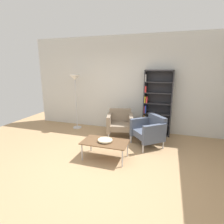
% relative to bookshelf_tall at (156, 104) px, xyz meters
% --- Properties ---
extents(ground_plane, '(8.32, 8.32, 0.00)m').
position_rel_bookshelf_tall_xyz_m(ground_plane, '(-0.90, -2.26, -0.93)').
color(ground_plane, tan).
extents(plaster_back_panel, '(6.40, 0.12, 2.90)m').
position_rel_bookshelf_tall_xyz_m(plaster_back_panel, '(-0.90, 0.20, 0.52)').
color(plaster_back_panel, silver).
rests_on(plaster_back_panel, ground_plane).
extents(bookshelf_tall, '(0.80, 0.30, 1.90)m').
position_rel_bookshelf_tall_xyz_m(bookshelf_tall, '(0.00, 0.00, 0.00)').
color(bookshelf_tall, '#333338').
rests_on(bookshelf_tall, ground_plane).
extents(coffee_table_low, '(1.00, 0.56, 0.40)m').
position_rel_bookshelf_tall_xyz_m(coffee_table_low, '(-0.91, -1.89, -0.56)').
color(coffee_table_low, brown).
rests_on(coffee_table_low, ground_plane).
extents(decorative_bowl, '(0.32, 0.32, 0.05)m').
position_rel_bookshelf_tall_xyz_m(decorative_bowl, '(-0.91, -1.89, -0.49)').
color(decorative_bowl, beige).
rests_on(decorative_bowl, coffee_table_low).
extents(armchair_near_window, '(0.94, 0.95, 0.78)m').
position_rel_bookshelf_tall_xyz_m(armchair_near_window, '(-0.07, -0.90, -0.51)').
color(armchair_near_window, '#4C566B').
rests_on(armchair_near_window, ground_plane).
extents(armchair_by_bookshelf, '(0.85, 0.80, 0.78)m').
position_rel_bookshelf_tall_xyz_m(armchair_by_bookshelf, '(-0.95, -0.52, -0.51)').
color(armchair_by_bookshelf, gray).
rests_on(armchair_by_bookshelf, ground_plane).
extents(floor_lamp_torchiere, '(0.32, 0.32, 1.74)m').
position_rel_bookshelf_tall_xyz_m(floor_lamp_torchiere, '(-2.51, -0.24, 0.52)').
color(floor_lamp_torchiere, silver).
rests_on(floor_lamp_torchiere, ground_plane).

